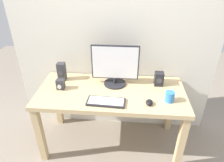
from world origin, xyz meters
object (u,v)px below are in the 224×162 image
object	(u,v)px
coffee_mug	(170,97)
keyboard_primary	(106,102)
desk	(111,99)
mouse	(149,102)
speaker_left	(62,71)
monitor	(115,66)
audio_controller	(60,85)
speaker_right	(159,79)

from	to	relation	value
coffee_mug	keyboard_primary	bearing A→B (deg)	-172.76
desk	coffee_mug	world-z (taller)	coffee_mug
mouse	coffee_mug	world-z (taller)	coffee_mug
desk	speaker_left	xyz separation A→B (m)	(-0.57, 0.19, 0.20)
monitor	speaker_left	size ratio (longest dim) A/B	2.44
monitor	mouse	bearing A→B (deg)	-45.03
mouse	speaker_left	world-z (taller)	speaker_left
audio_controller	coffee_mug	xyz separation A→B (m)	(1.10, -0.13, -0.00)
audio_controller	keyboard_primary	bearing A→B (deg)	-21.95
monitor	keyboard_primary	distance (m)	0.42
keyboard_primary	audio_controller	world-z (taller)	audio_controller
mouse	speaker_right	size ratio (longest dim) A/B	0.60
monitor	coffee_mug	distance (m)	0.63
desk	keyboard_primary	size ratio (longest dim) A/B	4.13
speaker_right	audio_controller	distance (m)	1.05
mouse	monitor	bearing A→B (deg)	143.40
mouse	audio_controller	size ratio (longest dim) A/B	0.82
monitor	speaker_left	distance (m)	0.61
keyboard_primary	coffee_mug	size ratio (longest dim) A/B	3.61
speaker_left	monitor	bearing A→B (deg)	-4.05
speaker_right	speaker_left	xyz separation A→B (m)	(-1.07, 0.03, 0.03)
coffee_mug	monitor	bearing A→B (deg)	152.63
monitor	speaker_left	bearing A→B (deg)	175.95
keyboard_primary	speaker_right	bearing A→B (deg)	34.93
mouse	coffee_mug	size ratio (longest dim) A/B	0.87
monitor	speaker_right	bearing A→B (deg)	1.66
desk	monitor	distance (m)	0.35
speaker_right	coffee_mug	xyz separation A→B (m)	(0.07, -0.30, -0.02)
mouse	speaker_right	xyz separation A→B (m)	(0.12, 0.36, 0.05)
mouse	speaker_left	size ratio (longest dim) A/B	0.44
speaker_right	audio_controller	size ratio (longest dim) A/B	1.37
speaker_right	coffee_mug	world-z (taller)	speaker_right
speaker_right	coffee_mug	size ratio (longest dim) A/B	1.45
keyboard_primary	speaker_right	world-z (taller)	speaker_right
desk	audio_controller	xyz separation A→B (m)	(-0.53, -0.01, 0.15)
desk	speaker_left	world-z (taller)	speaker_left
keyboard_primary	speaker_left	bearing A→B (deg)	143.45
keyboard_primary	mouse	bearing A→B (deg)	1.31
mouse	speaker_right	world-z (taller)	speaker_right
speaker_left	coffee_mug	bearing A→B (deg)	-15.81
speaker_right	keyboard_primary	bearing A→B (deg)	-145.07
coffee_mug	speaker_right	bearing A→B (deg)	103.57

